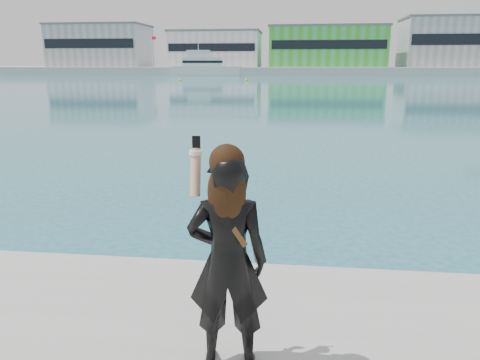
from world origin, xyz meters
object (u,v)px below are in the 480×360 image
object	(u,v)px
buoy_far	(180,81)
buoy_extra	(247,81)
woman	(228,256)
motor_yacht	(205,66)

from	to	relation	value
buoy_far	buoy_extra	distance (m)	11.32
buoy_extra	woman	world-z (taller)	woman
buoy_far	motor_yacht	bearing A→B (deg)	94.37
buoy_extra	woman	xyz separation A→B (m)	(8.19, -78.40, 1.61)
motor_yacht	buoy_far	world-z (taller)	motor_yacht
woman	motor_yacht	bearing A→B (deg)	-83.94
buoy_extra	woman	distance (m)	78.85
woman	buoy_extra	bearing A→B (deg)	-89.13
motor_yacht	buoy_extra	size ratio (longest dim) A/B	34.84
buoy_extra	motor_yacht	bearing A→B (deg)	112.63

